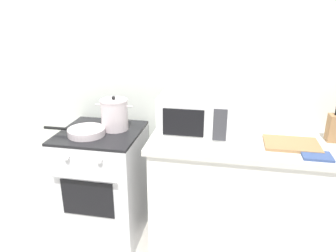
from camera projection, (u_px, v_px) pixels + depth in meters
The scene contains 9 objects.
back_wall at pixel (193, 81), 2.54m from camera, with size 4.40×0.10×2.50m, color silver.
lower_cabinet_right at pixel (264, 202), 2.39m from camera, with size 1.64×0.56×0.88m, color white.
countertop_right at pixel (271, 145), 2.23m from camera, with size 1.70×0.60×0.04m, color beige.
stove at pixel (104, 185), 2.59m from camera, with size 0.60×0.64×0.92m.
stock_pot at pixel (114, 114), 2.44m from camera, with size 0.29×0.21×0.26m.
frying_pan at pixel (86, 132), 2.35m from camera, with size 0.47×0.27×0.05m.
microwave at pixel (195, 115), 2.32m from camera, with size 0.50×0.37×0.30m.
cutting_board at pixel (291, 144), 2.18m from camera, with size 0.36×0.26×0.02m, color #997047.
oven_mitt at pixel (317, 156), 2.01m from camera, with size 0.18×0.14×0.02m, color #33477A.
Camera 1 is at (0.59, -1.52, 1.80)m, focal length 34.42 mm.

